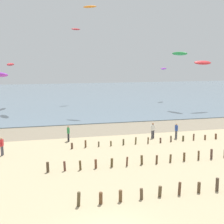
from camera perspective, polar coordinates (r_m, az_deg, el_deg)
wet_sand_strip at (r=36.56m, az=-8.35°, el=-3.64°), size 120.00×6.53×0.01m
sea at (r=74.24m, az=-10.94°, el=3.21°), size 160.00×70.00×0.10m
groyne_near at (r=19.73m, az=10.14°, el=-14.58°), size 11.89×0.35×0.90m
groyne_mid at (r=25.01m, az=5.97°, el=-9.10°), size 16.76×0.34×0.91m
groyne_far at (r=31.26m, az=7.41°, el=-5.39°), size 15.90×0.34×0.74m
person_nearest_camera at (r=33.16m, az=7.81°, el=-3.41°), size 0.54×0.33×1.71m
person_by_waterline at (r=28.73m, az=-20.30°, el=-6.05°), size 0.32×0.55×1.71m
person_right_flank at (r=31.89m, az=-8.34°, el=-3.96°), size 0.26×0.57×1.71m
person_far_down_beach at (r=33.44m, az=12.18°, el=-3.43°), size 0.24×0.57×1.71m
kite_aloft_0 at (r=52.38m, az=12.80°, el=10.83°), size 2.35×3.40×0.85m
kite_aloft_1 at (r=56.51m, az=-18.82°, el=8.60°), size 1.56×3.16×0.54m
kite_aloft_2 at (r=60.35m, az=-6.94°, el=15.43°), size 2.12×1.66×0.38m
kite_aloft_3 at (r=62.78m, az=9.82°, el=8.17°), size 2.23×2.20×0.42m
kite_aloft_4 at (r=52.49m, az=16.94°, el=9.01°), size 3.37×1.49×0.96m
kite_aloft_7 at (r=48.26m, az=-4.26°, el=19.42°), size 2.26×1.79×0.46m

